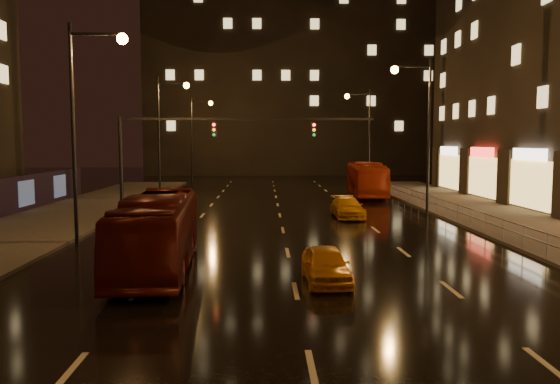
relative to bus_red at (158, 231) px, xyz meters
name	(u,v)px	position (x,y,z in m)	size (l,w,h in m)	color
ground	(281,220)	(4.97, 12.71, -1.39)	(140.00, 140.00, 0.00)	black
sidewalk_left	(20,233)	(-8.53, 7.71, -1.31)	(7.00, 70.00, 0.15)	#38332D
sidewalk_right	(540,231)	(18.47, 7.71, -1.31)	(7.00, 70.00, 0.15)	#38332D
building_distant	(297,55)	(8.97, 64.71, 16.61)	(44.00, 16.00, 36.00)	black
traffic_signal	(196,142)	(-0.09, 12.71, 3.35)	(15.31, 0.32, 6.20)	black
railing_right	(458,208)	(15.17, 10.71, -0.49)	(0.05, 56.00, 1.00)	#99999E
bus_red	(158,231)	(0.00, 0.00, 0.00)	(2.33, 9.96, 2.78)	#4F100B
bus_curb	(366,179)	(12.87, 27.06, 0.10)	(2.50, 10.67, 2.97)	#AE2C11
taxi_near	(326,265)	(6.04, -2.30, -0.78)	(1.44, 3.57, 1.22)	orange
taxi_far	(347,207)	(9.18, 13.58, -0.76)	(1.76, 4.33, 1.26)	orange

